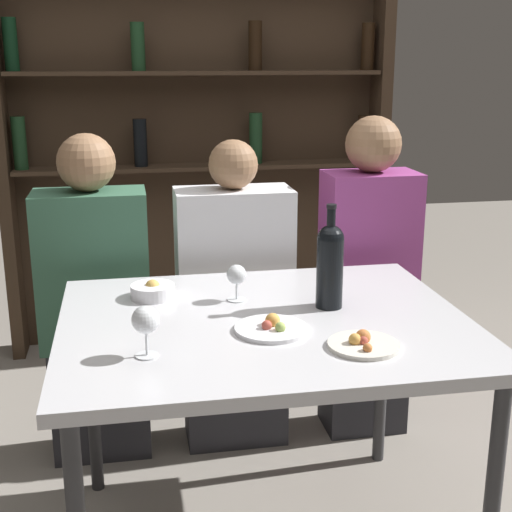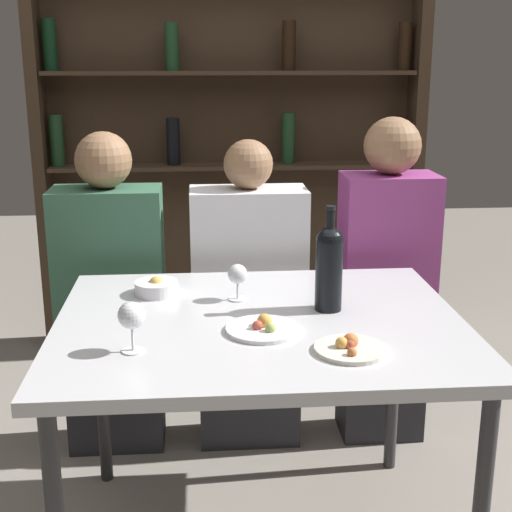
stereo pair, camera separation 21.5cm
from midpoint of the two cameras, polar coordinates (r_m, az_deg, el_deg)
name	(u,v)px [view 2 (the right image)]	position (r m, az deg, el deg)	size (l,w,h in m)	color
dining_table	(260,340)	(2.08, 3.28, -6.81)	(1.17, 0.95, 0.76)	silver
wine_rack_wall	(231,135)	(3.71, -0.35, 9.65)	(1.97, 0.21, 2.14)	#38281C
wine_bottle	(329,264)	(2.12, 8.77, -0.71)	(0.08, 0.08, 0.32)	black
wine_glass_0	(237,276)	(2.19, 1.30, -1.62)	(0.06, 0.06, 0.11)	silver
wine_glass_1	(132,317)	(1.82, -6.62, -4.92)	(0.07, 0.07, 0.13)	silver
food_plate_0	(262,328)	(1.97, 3.65, -5.84)	(0.21, 0.21, 0.05)	white
food_plate_1	(350,347)	(1.87, 10.83, -7.25)	(0.19, 0.19, 0.04)	silver
snack_bowl	(156,287)	(2.27, -5.31, -2.56)	(0.14, 0.14, 0.06)	white
seated_person_left	(112,304)	(2.75, -9.30, -3.86)	(0.40, 0.22, 1.24)	#26262B
seated_person_center	(249,306)	(2.76, 1.64, -4.09)	(0.44, 0.22, 1.20)	#26262B
seated_person_right	(385,289)	(2.85, 12.42, -2.65)	(0.36, 0.22, 1.28)	#26262B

